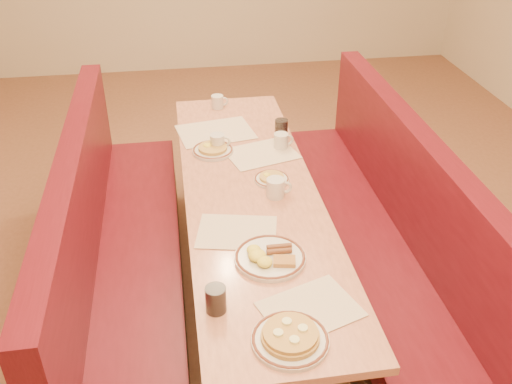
{
  "coord_description": "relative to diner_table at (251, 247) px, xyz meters",
  "views": [
    {
      "loc": [
        -0.37,
        -2.53,
        2.35
      ],
      "look_at": [
        0.0,
        -0.17,
        0.85
      ],
      "focal_mm": 40.0,
      "sensor_mm": 36.0,
      "label": 1
    }
  ],
  "objects": [
    {
      "name": "ground",
      "position": [
        0.0,
        0.0,
        -0.37
      ],
      "size": [
        8.0,
        8.0,
        0.0
      ],
      "primitive_type": "plane",
      "color": "#9E6647",
      "rests_on": "ground"
    },
    {
      "name": "diner_table",
      "position": [
        0.0,
        0.0,
        0.0
      ],
      "size": [
        0.7,
        2.5,
        0.75
      ],
      "color": "black",
      "rests_on": "ground"
    },
    {
      "name": "booth_left",
      "position": [
        -0.73,
        0.0,
        -0.01
      ],
      "size": [
        0.55,
        2.5,
        1.05
      ],
      "color": "#4C3326",
      "rests_on": "ground"
    },
    {
      "name": "booth_right",
      "position": [
        0.73,
        0.0,
        -0.01
      ],
      "size": [
        0.55,
        2.5,
        1.05
      ],
      "color": "#4C3326",
      "rests_on": "ground"
    },
    {
      "name": "placemat_near_left",
      "position": [
        -0.12,
        -0.36,
        0.38
      ],
      "size": [
        0.42,
        0.35,
        0.0
      ],
      "primitive_type": "cube",
      "rotation": [
        0.0,
        0.0,
        -0.21
      ],
      "color": "beige",
      "rests_on": "diner_table"
    },
    {
      "name": "placemat_near_right",
      "position": [
        0.1,
        -0.92,
        0.38
      ],
      "size": [
        0.44,
        0.38,
        0.0
      ],
      "primitive_type": "cube",
      "rotation": [
        0.0,
        0.0,
        0.34
      ],
      "color": "beige",
      "rests_on": "diner_table"
    },
    {
      "name": "placemat_far_left",
      "position": [
        -0.12,
        0.72,
        0.38
      ],
      "size": [
        0.51,
        0.42,
        0.0
      ],
      "primitive_type": "cube",
      "rotation": [
        0.0,
        0.0,
        0.17
      ],
      "color": "beige",
      "rests_on": "diner_table"
    },
    {
      "name": "placemat_far_right",
      "position": [
        0.12,
        0.39,
        0.38
      ],
      "size": [
        0.46,
        0.39,
        0.0
      ],
      "primitive_type": "cube",
      "rotation": [
        0.0,
        0.0,
        0.28
      ],
      "color": "beige",
      "rests_on": "diner_table"
    },
    {
      "name": "pancake_plate",
      "position": [
        -0.01,
        -1.07,
        0.4
      ],
      "size": [
        0.29,
        0.29,
        0.07
      ],
      "rotation": [
        0.0,
        0.0,
        -0.34
      ],
      "color": "silver",
      "rests_on": "diner_table"
    },
    {
      "name": "eggs_plate",
      "position": [
        -0.01,
        -0.59,
        0.39
      ],
      "size": [
        0.32,
        0.32,
        0.06
      ],
      "rotation": [
        0.0,
        0.0,
        -0.19
      ],
      "color": "silver",
      "rests_on": "diner_table"
    },
    {
      "name": "extra_plate_mid",
      "position": [
        0.13,
        0.09,
        0.39
      ],
      "size": [
        0.19,
        0.19,
        0.04
      ],
      "rotation": [
        0.0,
        0.0,
        0.14
      ],
      "color": "silver",
      "rests_on": "diner_table"
    },
    {
      "name": "extra_plate_far",
      "position": [
        -0.16,
        0.46,
        0.39
      ],
      "size": [
        0.24,
        0.24,
        0.05
      ],
      "rotation": [
        0.0,
        0.0,
        -0.0
      ],
      "color": "silver",
      "rests_on": "diner_table"
    },
    {
      "name": "coffee_mug_a",
      "position": [
        0.12,
        -0.07,
        0.43
      ],
      "size": [
        0.13,
        0.09,
        0.1
      ],
      "rotation": [
        0.0,
        0.0,
        -0.08
      ],
      "color": "silver",
      "rests_on": "diner_table"
    },
    {
      "name": "coffee_mug_b",
      "position": [
        -0.12,
        0.5,
        0.42
      ],
      "size": [
        0.12,
        0.09,
        0.09
      ],
      "rotation": [
        0.0,
        0.0,
        -0.11
      ],
      "color": "silver",
      "rests_on": "diner_table"
    },
    {
      "name": "coffee_mug_c",
      "position": [
        0.25,
        0.45,
        0.42
      ],
      "size": [
        0.12,
        0.09,
        0.09
      ],
      "rotation": [
        0.0,
        0.0,
        0.12
      ],
      "color": "silver",
      "rests_on": "diner_table"
    },
    {
      "name": "coffee_mug_d",
      "position": [
        -0.07,
        1.1,
        0.42
      ],
      "size": [
        0.12,
        0.08,
        0.09
      ],
      "rotation": [
        0.0,
        0.0,
        -0.01
      ],
      "color": "silver",
      "rests_on": "diner_table"
    },
    {
      "name": "soda_tumbler_near",
      "position": [
        -0.27,
        -0.86,
        0.43
      ],
      "size": [
        0.08,
        0.08,
        0.11
      ],
      "color": "black",
      "rests_on": "diner_table"
    },
    {
      "name": "soda_tumbler_mid",
      "position": [
        0.28,
        0.6,
        0.43
      ],
      "size": [
        0.08,
        0.08,
        0.11
      ],
      "color": "black",
      "rests_on": "diner_table"
    }
  ]
}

